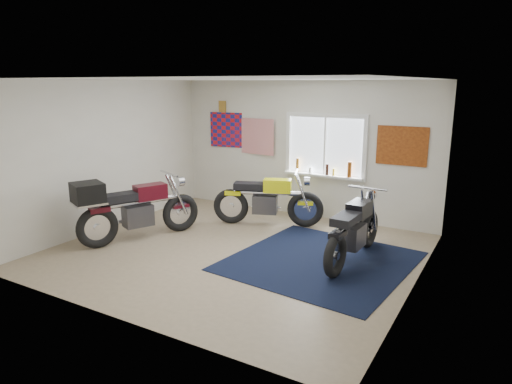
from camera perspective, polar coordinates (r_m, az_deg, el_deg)
The scene contains 10 objects.
ground at distance 7.42m, azimuth -2.51°, elevation -7.43°, with size 5.50×5.50×0.00m, color #9E896B.
room_shell at distance 7.00m, azimuth -2.65°, elevation 5.22°, with size 5.50×5.50×5.50m.
navy_rug at distance 7.08m, azimuth 8.04°, elevation -8.54°, with size 2.50×2.60×0.01m, color black.
window_assembly at distance 9.00m, azimuth 8.62°, elevation 5.18°, with size 1.66×0.17×1.26m.
oil_bottles at distance 8.96m, azimuth 9.01°, elevation 2.91°, with size 1.16×0.09×0.30m.
flag_display at distance 10.06m, azimuth -4.23°, elevation 10.62°, with size 1.60×0.10×1.17m.
triumph_poster at distance 8.57m, azimuth 17.77°, elevation 5.50°, with size 0.90×0.03×0.70m, color #A54C14.
yellow_triumph at distance 8.62m, azimuth 1.42°, elevation -1.15°, with size 2.01×0.93×1.06m.
black_chrome_bike at distance 7.04m, azimuth 12.10°, elevation -4.88°, with size 0.63×2.06×1.06m.
maroon_tourer at distance 8.01m, azimuth -15.44°, elevation -1.95°, with size 1.20×2.12×1.12m.
Camera 1 is at (3.74, -5.83, 2.64)m, focal length 32.00 mm.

